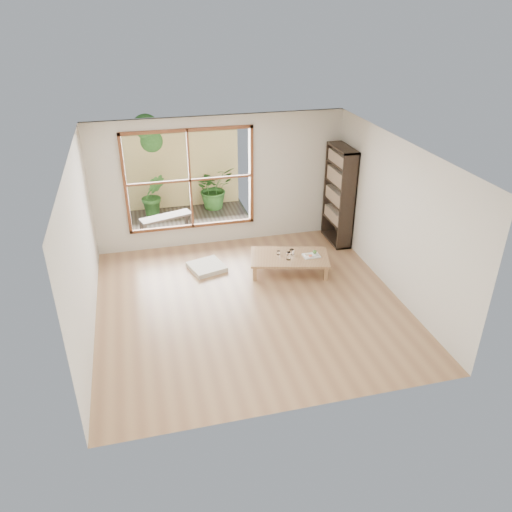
# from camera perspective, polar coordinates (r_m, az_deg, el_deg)

# --- Properties ---
(ground) EXTENTS (5.00, 5.00, 0.00)m
(ground) POSITION_cam_1_polar(r_m,az_deg,el_deg) (8.42, -0.75, -5.38)
(ground) COLOR #A77E53
(ground) RESTS_ON ground
(low_table) EXTENTS (1.58, 1.13, 0.31)m
(low_table) POSITION_cam_1_polar(r_m,az_deg,el_deg) (9.24, 3.85, -0.23)
(low_table) COLOR #A58050
(low_table) RESTS_ON ground
(floor_cushion) EXTENTS (0.75, 0.75, 0.09)m
(floor_cushion) POSITION_cam_1_polar(r_m,az_deg,el_deg) (9.44, -5.65, -1.24)
(floor_cushion) COLOR beige
(floor_cushion) RESTS_ON ground
(bookshelf) EXTENTS (0.32, 0.90, 2.00)m
(bookshelf) POSITION_cam_1_polar(r_m,az_deg,el_deg) (10.26, 9.48, 6.82)
(bookshelf) COLOR black
(bookshelf) RESTS_ON ground
(glass_tall) EXTENTS (0.08, 0.08, 0.15)m
(glass_tall) POSITION_cam_1_polar(r_m,az_deg,el_deg) (9.07, 3.74, 0.01)
(glass_tall) COLOR silver
(glass_tall) RESTS_ON low_table
(glass_mid) EXTENTS (0.06, 0.06, 0.09)m
(glass_mid) POSITION_cam_1_polar(r_m,az_deg,el_deg) (9.27, 4.02, 0.45)
(glass_mid) COLOR silver
(glass_mid) RESTS_ON low_table
(glass_short) EXTENTS (0.08, 0.08, 0.10)m
(glass_short) POSITION_cam_1_polar(r_m,az_deg,el_deg) (9.27, 4.11, 0.48)
(glass_short) COLOR silver
(glass_short) RESTS_ON low_table
(glass_small) EXTENTS (0.06, 0.06, 0.07)m
(glass_small) POSITION_cam_1_polar(r_m,az_deg,el_deg) (9.25, 2.57, 0.37)
(glass_small) COLOR silver
(glass_small) RESTS_ON low_table
(food_tray) EXTENTS (0.31, 0.22, 0.10)m
(food_tray) POSITION_cam_1_polar(r_m,az_deg,el_deg) (9.26, 6.41, 0.15)
(food_tray) COLOR white
(food_tray) RESTS_ON low_table
(deck) EXTENTS (2.80, 2.00, 0.05)m
(deck) POSITION_cam_1_polar(r_m,az_deg,el_deg) (11.44, -7.85, 3.79)
(deck) COLOR #3D362C
(deck) RESTS_ON ground
(garden_bench) EXTENTS (1.17, 0.66, 0.36)m
(garden_bench) POSITION_cam_1_polar(r_m,az_deg,el_deg) (10.92, -10.23, 4.25)
(garden_bench) COLOR black
(garden_bench) RESTS_ON deck
(bamboo_fence) EXTENTS (2.80, 0.06, 1.80)m
(bamboo_fence) POSITION_cam_1_polar(r_m,az_deg,el_deg) (12.05, -8.73, 9.58)
(bamboo_fence) COLOR tan
(bamboo_fence) RESTS_ON ground
(shrub_right) EXTENTS (1.15, 1.09, 1.00)m
(shrub_right) POSITION_cam_1_polar(r_m,az_deg,el_deg) (11.97, -4.85, 7.79)
(shrub_right) COLOR #316725
(shrub_right) RESTS_ON deck
(shrub_left) EXTENTS (0.58, 0.48, 1.01)m
(shrub_left) POSITION_cam_1_polar(r_m,az_deg,el_deg) (11.69, -11.64, 6.82)
(shrub_left) COLOR #316725
(shrub_left) RESTS_ON deck
(garden_tree) EXTENTS (1.04, 0.85, 2.22)m
(garden_tree) POSITION_cam_1_polar(r_m,az_deg,el_deg) (12.10, -12.41, 12.92)
(garden_tree) COLOR #4C3D2D
(garden_tree) RESTS_ON ground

